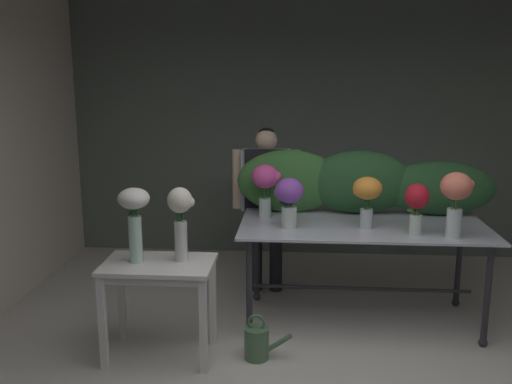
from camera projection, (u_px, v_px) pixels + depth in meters
ground_plane at (317, 313)px, 4.91m from camera, size 7.65×7.65×0.00m
wall_back at (315, 125)px, 6.29m from camera, size 5.57×0.12×2.95m
display_table_glass at (363, 238)px, 4.60m from camera, size 2.00×0.97×0.85m
side_table_white at (159, 276)px, 4.04m from camera, size 0.79×0.51×0.72m
florist at (266, 192)px, 5.22m from camera, size 0.63×0.24×1.56m
foliage_backdrop at (366, 184)px, 4.87m from camera, size 2.22×0.29×0.55m
vase_crimson_freesia at (417, 203)px, 4.23m from camera, size 0.18×0.18×0.40m
vase_fuchsia_stock at (266, 182)px, 4.73m from camera, size 0.25×0.23×0.46m
vase_sunset_anemones at (367, 194)px, 4.40m from camera, size 0.23×0.23×0.41m
vase_violet_dahlias at (289, 198)px, 4.42m from camera, size 0.23×0.23×0.40m
vase_coral_snapdragons at (456, 196)px, 4.14m from camera, size 0.24×0.23×0.50m
vase_white_roses_tall at (134, 215)px, 3.96m from camera, size 0.22×0.22×0.54m
vase_cream_lisianthus_tall at (181, 216)px, 3.99m from camera, size 0.19×0.18×0.54m
watering_can at (257, 342)px, 4.10m from camera, size 0.35×0.18×0.34m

